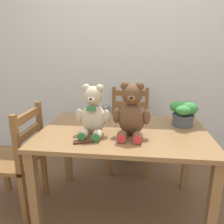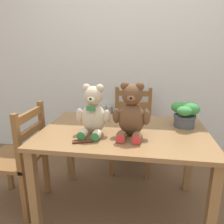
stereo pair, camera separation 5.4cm
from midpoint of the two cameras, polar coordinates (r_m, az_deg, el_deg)
wall_back at (r=2.66m, az=4.24°, el=15.68°), size 8.00×0.04×2.60m
radiator at (r=2.80m, az=0.81°, el=-5.51°), size 0.64×0.10×0.64m
dining_table at (r=1.72m, az=2.11°, el=-7.90°), size 1.26×0.84×0.72m
wooden_chair_behind at (r=2.49m, az=3.86°, el=-4.41°), size 0.42×0.46×0.90m
wooden_chair_side at (r=2.00m, az=-24.50°, el=-11.16°), size 0.42×0.42×0.89m
teddy_bear_left at (r=1.58m, az=-5.94°, el=-0.26°), size 0.25×0.25×0.36m
teddy_bear_right at (r=1.54m, az=4.11°, el=-0.27°), size 0.27×0.27×0.39m
potted_plant at (r=1.83m, az=17.39°, el=-0.12°), size 0.22×0.21×0.20m
chocolate_bar at (r=1.48m, az=-8.53°, el=-7.70°), size 0.14×0.09×0.01m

